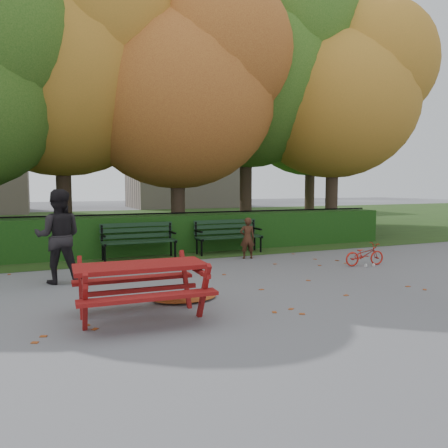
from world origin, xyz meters
name	(u,v)px	position (x,y,z in m)	size (l,w,h in m)	color
ground	(255,285)	(0.00, 0.00, 0.00)	(90.00, 90.00, 0.00)	slate
grass_strip	(119,223)	(0.00, 14.00, 0.01)	(90.00, 90.00, 0.00)	#203313
building_right	(185,135)	(8.00, 28.00, 6.00)	(9.00, 6.00, 12.00)	gray
hedge	(179,233)	(0.00, 4.50, 0.50)	(13.00, 0.90, 1.00)	black
iron_fence	(171,229)	(0.00, 5.30, 0.54)	(14.00, 0.04, 1.02)	black
tree_b	(73,61)	(-2.44, 6.75, 5.40)	(6.72, 6.40, 8.79)	#2E2318
tree_c	(190,86)	(0.83, 5.96, 4.82)	(6.30, 6.00, 8.00)	#2E2318
tree_d	(259,67)	(3.88, 7.23, 5.98)	(7.14, 6.80, 9.58)	#2E2318
tree_e	(345,92)	(6.52, 5.77, 5.08)	(6.09, 5.80, 8.16)	#2E2318
tree_g	(320,106)	(8.33, 9.76, 5.37)	(6.30, 6.00, 8.55)	#2E2318
bench_left	(138,238)	(-1.30, 3.70, 0.52)	(1.80, 0.57, 0.88)	black
bench_right	(228,234)	(1.10, 3.70, 0.52)	(1.80, 0.57, 0.88)	black
picnic_table	(141,276)	(-2.31, -1.10, 0.58)	(1.79, 1.46, 0.85)	#67090B
leaf_pile	(184,297)	(-1.47, -0.41, 0.04)	(1.05, 0.73, 0.07)	brown
leaf_scatter	(247,282)	(0.00, 0.30, 0.01)	(9.00, 5.70, 0.01)	brown
child	(247,238)	(1.17, 2.67, 0.51)	(0.37, 0.24, 1.02)	#391E12
adult	(58,236)	(-3.22, 1.64, 0.87)	(0.84, 0.66, 1.74)	black
bicycle	(365,254)	(3.17, 0.76, 0.25)	(0.34, 0.97, 0.51)	#B51B10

